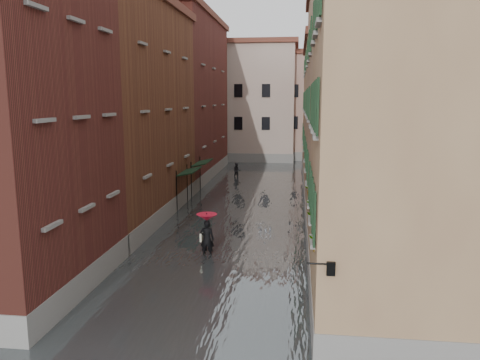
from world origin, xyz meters
The scene contains 15 objects.
ground centered at (0.00, 0.00, 0.00)m, with size 120.00×120.00×0.00m, color #5A5A5D.
floodwater centered at (0.00, 13.00, 0.10)m, with size 10.00×60.00×0.20m, color #4F5658.
building_left_mid centered at (-7.00, 9.00, 6.25)m, with size 6.00×14.00×12.50m, color brown.
building_left_far centered at (-7.00, 24.00, 7.00)m, with size 6.00×16.00×14.00m, color maroon.
building_right_near centered at (7.00, -2.00, 5.75)m, with size 6.00×8.00×11.50m, color #8C6748.
building_right_mid centered at (7.00, 9.00, 6.50)m, with size 6.00×14.00×13.00m, color #A48163.
building_right_far centered at (7.00, 24.00, 5.75)m, with size 6.00×16.00×11.50m, color #8C6748.
building_end_cream centered at (-3.00, 38.00, 6.50)m, with size 12.00×9.00×13.00m, color #BEA997.
building_end_pink centered at (6.00, 40.00, 6.00)m, with size 10.00×9.00×12.00m, color tan.
awning_near centered at (-3.49, 11.83, 2.46)m, with size 1.09×2.88×2.80m.
awning_far centered at (-3.49, 15.97, 2.47)m, with size 1.09×3.09×2.80m.
wall_lantern centered at (4.33, -6.00, 3.01)m, with size 0.71×0.22×0.35m.
window_planters centered at (4.12, -0.77, 3.51)m, with size 0.59×8.40×0.84m.
pedestrian_main centered at (-0.55, 2.74, 1.25)m, with size 0.97×0.97×2.06m.
pedestrian_far centered at (-1.94, 24.04, 0.72)m, with size 0.70×0.55×1.45m, color black.
Camera 1 is at (3.45, -17.41, 7.23)m, focal length 35.00 mm.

